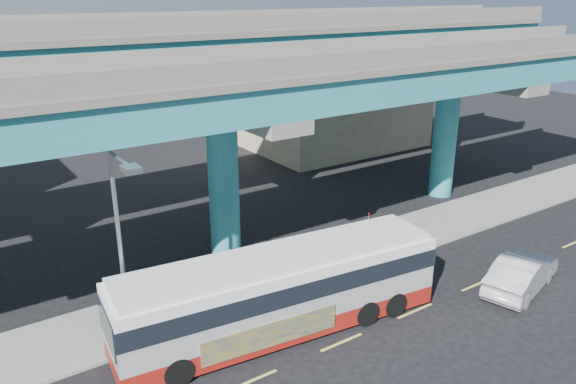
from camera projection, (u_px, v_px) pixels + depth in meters
ground at (337, 339)px, 21.81m from camera, size 120.00×120.00×0.00m
sidewalk at (262, 280)px, 26.06m from camera, size 70.00×4.00×0.15m
lane_markings at (342, 342)px, 21.57m from camera, size 58.00×0.12×0.01m
viaduct at (218, 74)px, 25.80m from camera, size 52.00×12.40×11.70m
building_beige at (333, 105)px, 48.02m from camera, size 14.00×10.23×7.00m
transit_bus at (281, 290)px, 21.71m from camera, size 13.30×4.20×3.36m
sedan at (521, 273)px, 25.13m from camera, size 4.31×5.93×1.66m
street_lamp at (123, 226)px, 19.14m from camera, size 0.50×2.52×7.73m
stop_sign at (368, 226)px, 27.15m from camera, size 0.57×0.57×2.57m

